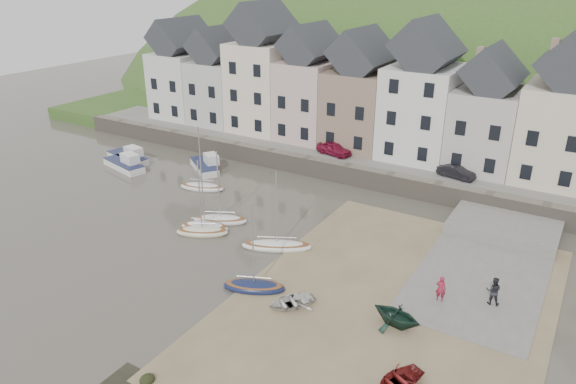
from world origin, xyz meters
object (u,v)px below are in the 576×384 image
Objects in this scene: sailboat_0 at (202,187)px; person_dark at (493,291)px; car_right at (456,172)px; car_left at (334,149)px; rowboat_red at (398,380)px; rowboat_white at (291,302)px; person_red at (441,289)px; rowboat_green at (397,314)px.

sailboat_0 is 27.60m from person_dark.
sailboat_0 is 1.85× the size of car_right.
car_right is (-6.69, 16.21, 1.12)m from person_dark.
car_left is 1.11× the size of car_right.
rowboat_red is 0.83× the size of car_right.
rowboat_white is (16.64, -11.64, 0.10)m from sailboat_0.
person_dark is 17.57m from car_right.
sailboat_0 is 13.90m from car_left.
person_red is (-0.34, 8.15, 0.62)m from rowboat_red.
rowboat_red is at bearing 64.13° from person_dark.
car_left is at bearing -136.40° from rowboat_green.
sailboat_0 is at bearing 130.46° from car_right.
car_left reaches higher than rowboat_red.
rowboat_white is at bearing 20.96° from person_dark.
rowboat_red is at bearing -135.09° from car_left.
car_left is (-19.01, 16.21, 1.20)m from person_dark.
car_left is at bearing 101.91° from car_right.
person_dark reaches higher than rowboat_red.
sailboat_0 is 23.34m from car_right.
person_red is at bearing 118.01° from rowboat_red.
person_dark is at bearing -145.67° from car_right.
rowboat_green is (22.81, -10.10, 0.56)m from sailboat_0.
person_red reaches higher than rowboat_red.
car_left is (-16.17, 17.52, 1.28)m from person_red.
person_red is at bearing 167.24° from rowboat_green.
sailboat_0 is at bearing -105.01° from rowboat_green.
rowboat_green is 1.70× the size of person_red.
rowboat_white is 6.38m from rowboat_green.
rowboat_green is at bearing -133.10° from car_left.
sailboat_0 is at bearing 156.06° from car_left.
car_right is at bearing -164.73° from rowboat_green.
person_red is 23.87m from car_left.
rowboat_white is 23.14m from car_right.
rowboat_red is 1.67× the size of person_red.
rowboat_white is at bearing -34.98° from sailboat_0.
person_red is at bearing 13.69° from person_dark.
person_red is 17.97m from car_right.
rowboat_white is at bearing -174.39° from rowboat_red.
person_dark is (2.84, 1.31, 0.07)m from person_red.
car_left is 12.32m from car_right.
rowboat_white is 1.72× the size of person_red.
rowboat_red is (7.98, -2.91, -0.01)m from rowboat_white.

